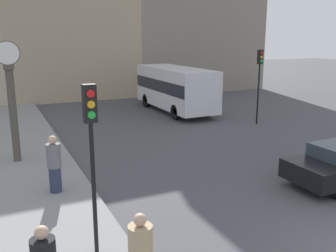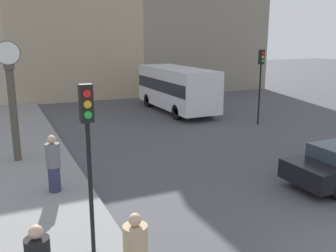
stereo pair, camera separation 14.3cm
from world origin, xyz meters
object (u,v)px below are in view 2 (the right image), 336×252
(traffic_light_far, at_px, (261,72))
(street_clock, at_px, (12,102))
(pedestrian_grey_jacket, at_px, (53,164))
(traffic_light_near, at_px, (88,135))
(bus_distant, at_px, (176,87))

(traffic_light_far, bearing_deg, street_clock, -172.72)
(pedestrian_grey_jacket, bearing_deg, traffic_light_near, -85.92)
(bus_distant, distance_m, traffic_light_near, 16.64)
(traffic_light_near, bearing_deg, bus_distant, 58.01)
(bus_distant, xyz_separation_m, street_clock, (-9.92, -6.70, 0.79))
(traffic_light_far, distance_m, pedestrian_grey_jacket, 12.85)
(bus_distant, xyz_separation_m, traffic_light_near, (-8.80, -14.08, 1.16))
(traffic_light_near, height_order, traffic_light_far, traffic_light_far)
(pedestrian_grey_jacket, bearing_deg, traffic_light_far, 24.21)
(traffic_light_near, height_order, pedestrian_grey_jacket, traffic_light_near)
(street_clock, bearing_deg, traffic_light_far, 7.28)
(traffic_light_near, xyz_separation_m, street_clock, (-1.12, 7.39, -0.38))
(street_clock, bearing_deg, bus_distant, 34.03)
(traffic_light_near, distance_m, traffic_light_far, 14.45)
(street_clock, bearing_deg, pedestrian_grey_jacket, -76.78)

